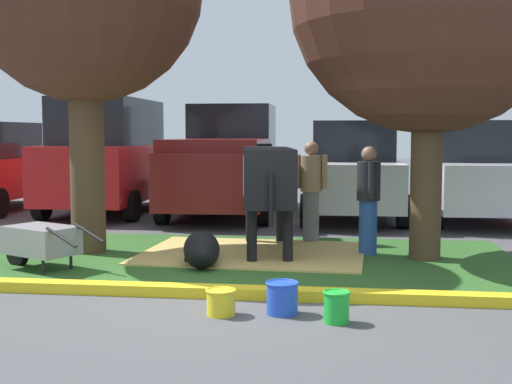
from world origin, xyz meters
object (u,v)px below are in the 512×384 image
at_px(calf_lying, 201,249).
at_px(pickup_truck_maroon, 227,163).
at_px(sedan_silver, 352,171).
at_px(suv_black, 110,156).
at_px(wheelbarrow, 40,241).
at_px(person_visitor_near, 368,198).
at_px(person_handler, 311,189).
at_px(cow_holstein, 267,176).
at_px(bucket_yellow, 221,302).
at_px(bucket_green, 336,306).
at_px(hatchback_white, 472,172).
at_px(bucket_blue, 282,297).

height_order(calf_lying, pickup_truck_maroon, pickup_truck_maroon).
bearing_deg(sedan_silver, suv_black, 176.12).
bearing_deg(wheelbarrow, person_visitor_near, 20.79).
height_order(person_handler, pickup_truck_maroon, pickup_truck_maroon).
xyz_separation_m(cow_holstein, wheelbarrow, (-2.76, -1.76, -0.76)).
relative_size(bucket_yellow, suv_black, 0.07).
height_order(cow_holstein, person_handler, person_handler).
height_order(cow_holstein, suv_black, suv_black).
xyz_separation_m(cow_holstein, suv_black, (-4.06, 4.53, 0.13)).
height_order(bucket_green, hatchback_white, hatchback_white).
xyz_separation_m(calf_lying, pickup_truck_maroon, (-0.67, 5.88, 0.88)).
bearing_deg(cow_holstein, sedan_silver, 72.55).
distance_m(suv_black, sedan_silver, 5.39).
xyz_separation_m(pickup_truck_maroon, hatchback_white, (5.13, -0.45, -0.13)).
bearing_deg(person_visitor_near, person_handler, 130.43).
bearing_deg(cow_holstein, bucket_green, -73.71).
height_order(person_visitor_near, wheelbarrow, person_visitor_near).
relative_size(bucket_green, pickup_truck_maroon, 0.06).
bearing_deg(person_visitor_near, suv_black, 139.94).
height_order(calf_lying, bucket_blue, calf_lying).
xyz_separation_m(calf_lying, person_handler, (1.35, 2.14, 0.65)).
bearing_deg(cow_holstein, bucket_blue, -81.03).
distance_m(person_handler, wheelbarrow, 4.32).
relative_size(wheelbarrow, bucket_blue, 4.67).
xyz_separation_m(bucket_yellow, suv_black, (-4.02, 8.11, 1.13)).
height_order(wheelbarrow, bucket_green, wheelbarrow).
xyz_separation_m(cow_holstein, person_visitor_near, (1.49, -0.14, -0.29)).
height_order(cow_holstein, pickup_truck_maroon, pickup_truck_maroon).
bearing_deg(calf_lying, person_handler, 57.78).
height_order(person_visitor_near, pickup_truck_maroon, pickup_truck_maroon).
bearing_deg(bucket_green, hatchback_white, 71.53).
distance_m(wheelbarrow, bucket_yellow, 3.28).
xyz_separation_m(bucket_yellow, bucket_blue, (0.59, 0.12, 0.03)).
relative_size(suv_black, pickup_truck_maroon, 0.85).
bearing_deg(bucket_yellow, bucket_green, -6.04).
height_order(bucket_yellow, bucket_blue, bucket_blue).
height_order(wheelbarrow, suv_black, suv_black).
bearing_deg(hatchback_white, bucket_blue, -112.51).
bearing_deg(person_visitor_near, pickup_truck_maroon, 121.31).
xyz_separation_m(person_visitor_near, sedan_silver, (-0.18, 4.30, 0.13)).
bearing_deg(bucket_blue, pickup_truck_maroon, 103.62).
height_order(suv_black, hatchback_white, suv_black).
xyz_separation_m(calf_lying, hatchback_white, (4.45, 5.44, 0.75)).
xyz_separation_m(bucket_yellow, bucket_green, (1.13, -0.12, 0.02)).
bearing_deg(calf_lying, suv_black, 119.89).
bearing_deg(pickup_truck_maroon, suv_black, -177.77).
bearing_deg(bucket_yellow, wheelbarrow, 146.15).
distance_m(wheelbarrow, hatchback_white, 8.81).
xyz_separation_m(person_handler, hatchback_white, (3.10, 3.29, 0.10)).
distance_m(suv_black, pickup_truck_maroon, 2.66).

